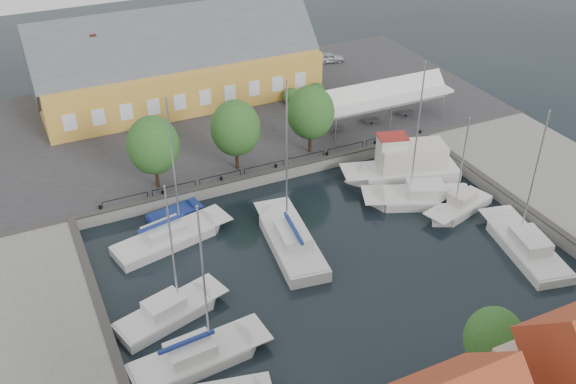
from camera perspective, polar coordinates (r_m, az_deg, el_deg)
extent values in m
plane|color=black|center=(47.71, 3.08, -5.04)|extent=(140.00, 140.00, 0.00)
cube|color=#2D2D30|center=(65.54, -6.39, 6.53)|extent=(56.00, 26.00, 1.00)
cube|color=slate|center=(42.36, -23.59, -13.38)|extent=(12.00, 24.00, 1.00)
cube|color=slate|center=(58.41, 23.52, 0.30)|extent=(12.00, 24.00, 1.00)
cube|color=#383533|center=(54.79, -1.92, 1.81)|extent=(56.00, 0.60, 0.12)
cube|color=#383533|center=(41.88, -16.01, -11.04)|extent=(0.60, 24.00, 0.12)
cube|color=#383533|center=(54.34, 19.52, -0.56)|extent=(0.60, 24.00, 0.12)
cylinder|color=black|center=(51.97, -16.35, -1.35)|extent=(0.24, 0.24, 0.40)
cylinder|color=black|center=(52.63, -11.07, -0.08)|extent=(0.24, 0.24, 0.40)
cylinder|color=black|center=(53.75, -5.96, 1.14)|extent=(0.24, 0.24, 0.40)
cylinder|color=black|center=(55.30, -1.09, 2.30)|extent=(0.24, 0.24, 0.40)
cylinder|color=black|center=(57.24, 3.48, 3.37)|extent=(0.24, 0.24, 0.40)
cylinder|color=black|center=(59.54, 7.73, 4.35)|extent=(0.24, 0.24, 0.40)
cylinder|color=black|center=(62.16, 11.66, 5.23)|extent=(0.24, 0.24, 0.40)
cube|color=gold|center=(68.27, -9.57, 9.90)|extent=(28.00, 10.00, 4.50)
cube|color=#474C51|center=(67.02, -9.85, 12.66)|extent=(28.56, 7.60, 7.60)
cube|color=gold|center=(72.30, -18.64, 9.51)|extent=(6.00, 6.00, 3.50)
cube|color=brown|center=(64.92, -16.92, 12.83)|extent=(0.60, 0.60, 1.20)
cube|color=silver|center=(62.87, 8.36, 8.43)|extent=(14.00, 4.00, 0.25)
cylinder|color=silver|center=(59.19, 4.27, 5.64)|extent=(0.10, 0.10, 2.70)
cylinder|color=silver|center=(62.01, 2.65, 7.02)|extent=(0.10, 0.10, 2.70)
cylinder|color=silver|center=(62.09, 9.15, 6.66)|extent=(0.10, 0.10, 2.70)
cylinder|color=silver|center=(64.79, 7.41, 7.95)|extent=(0.10, 0.10, 2.70)
cylinder|color=silver|center=(65.42, 13.59, 7.53)|extent=(0.10, 0.10, 2.70)
cylinder|color=silver|center=(67.99, 11.77, 8.74)|extent=(0.10, 0.10, 2.70)
cylinder|color=black|center=(53.36, -11.57, 1.42)|extent=(0.30, 0.30, 2.10)
ellipsoid|color=#254A1A|center=(51.98, -11.91, 4.09)|extent=(4.20, 4.20, 4.83)
cylinder|color=black|center=(55.03, -4.56, 3.05)|extent=(0.30, 0.30, 2.10)
ellipsoid|color=#254A1A|center=(53.69, -4.69, 5.68)|extent=(4.20, 4.20, 4.83)
cylinder|color=black|center=(57.50, 1.97, 4.53)|extent=(0.30, 0.30, 2.10)
ellipsoid|color=#254A1A|center=(56.22, 2.02, 7.08)|extent=(4.20, 4.20, 4.83)
imported|color=#B6BABE|center=(77.78, 3.70, 11.84)|extent=(3.76, 2.24, 1.20)
imported|color=#531319|center=(60.69, -12.27, 4.87)|extent=(2.55, 3.83, 1.19)
cube|color=silver|center=(47.24, 0.48, -5.19)|extent=(4.00, 8.30, 1.50)
cube|color=silver|center=(47.52, 0.11, -3.74)|extent=(4.09, 9.87, 0.08)
cube|color=silver|center=(46.63, 0.41, -3.84)|extent=(2.43, 3.43, 0.90)
cylinder|color=silver|center=(44.75, -0.12, 2.84)|extent=(0.12, 0.12, 11.97)
cube|color=navy|center=(46.04, 0.49, -3.23)|extent=(0.73, 3.98, 0.22)
cube|color=silver|center=(57.00, 10.71, 1.40)|extent=(8.77, 5.26, 1.80)
cube|color=silver|center=(56.21, 9.81, 2.14)|extent=(10.32, 5.59, 0.08)
cube|color=beige|center=(56.01, 10.91, 3.15)|extent=(6.17, 4.10, 2.20)
cube|color=silver|center=(54.77, 9.23, 4.29)|extent=(2.65, 2.26, 1.20)
cube|color=maroon|center=(54.47, 9.29, 4.89)|extent=(2.87, 2.41, 0.10)
cube|color=silver|center=(54.00, 12.20, -0.77)|extent=(7.93, 5.68, 1.30)
cube|color=silver|center=(53.41, 11.34, -0.18)|extent=(9.23, 6.14, 0.08)
cube|color=silver|center=(53.34, 12.15, 0.26)|extent=(3.51, 3.07, 0.90)
cylinder|color=silver|center=(50.50, 11.42, 5.23)|extent=(0.12, 0.12, 11.42)
cube|color=silver|center=(53.68, 15.17, -1.44)|extent=(5.62, 3.52, 1.30)
cube|color=silver|center=(52.84, 14.86, -1.09)|extent=(6.60, 3.72, 0.08)
cube|color=beige|center=(52.97, 15.26, -0.47)|extent=(2.41, 1.99, 0.90)
cylinder|color=silver|center=(50.57, 15.21, 2.41)|extent=(0.12, 0.12, 7.83)
cube|color=silver|center=(50.14, 20.59, -5.25)|extent=(4.39, 7.79, 1.30)
cube|color=silver|center=(50.34, 20.21, -4.01)|extent=(4.58, 9.21, 0.08)
cube|color=silver|center=(49.60, 20.73, -4.07)|extent=(2.55, 3.29, 0.90)
cylinder|color=silver|center=(48.04, 21.02, 1.26)|extent=(0.12, 0.12, 10.26)
cube|color=silver|center=(48.87, -10.98, -4.57)|extent=(7.86, 4.25, 1.30)
cube|color=silver|center=(48.78, -10.10, -3.53)|extent=(9.29, 4.47, 0.08)
cube|color=silver|center=(48.26, -10.92, -3.40)|extent=(3.31, 2.43, 0.90)
cylinder|color=silver|center=(46.06, -10.13, 2.15)|extent=(0.12, 0.12, 10.87)
cube|color=navy|center=(47.77, -11.21, -2.75)|extent=(3.69, 1.02, 0.22)
cube|color=silver|center=(42.64, -10.98, -11.11)|extent=(6.52, 4.08, 1.30)
cube|color=silver|center=(42.43, -10.20, -9.99)|extent=(7.66, 4.33, 0.08)
cube|color=silver|center=(41.91, -10.97, -9.88)|extent=(2.80, 2.29, 0.90)
cylinder|color=silver|center=(39.76, -10.27, -4.96)|extent=(0.12, 0.12, 9.02)
cube|color=silver|center=(39.70, -8.76, -14.95)|extent=(7.16, 3.26, 1.30)
cube|color=silver|center=(39.39, -7.65, -13.85)|extent=(8.54, 3.27, 0.08)
cube|color=silver|center=(38.90, -8.67, -13.72)|extent=(2.93, 2.04, 0.90)
cylinder|color=silver|center=(36.04, -7.47, -7.99)|extent=(0.12, 0.12, 10.23)
cube|color=navy|center=(38.33, -9.00, -13.03)|extent=(3.48, 0.52, 0.22)
cube|color=navy|center=(51.64, -10.34, -2.24)|extent=(3.83, 2.43, 0.80)
cube|color=navy|center=(51.54, -9.95, -1.67)|extent=(4.52, 2.50, 0.08)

